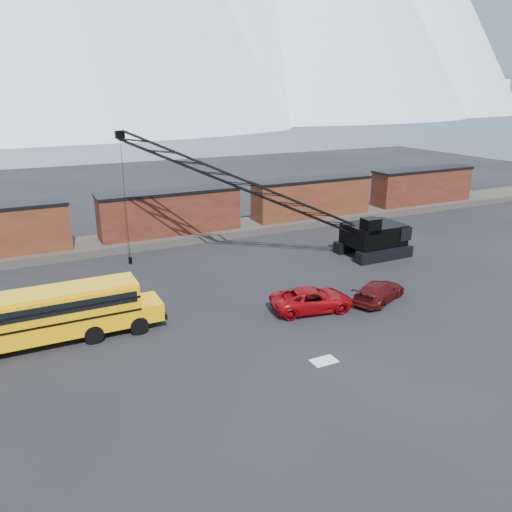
{
  "coord_description": "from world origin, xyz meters",
  "views": [
    {
      "loc": [
        -13.24,
        -23.65,
        13.82
      ],
      "look_at": [
        1.16,
        5.65,
        3.0
      ],
      "focal_mm": 35.0,
      "sensor_mm": 36.0,
      "label": 1
    }
  ],
  "objects_px": {
    "crawler_crane": "(247,186)",
    "maroon_suv": "(379,291)",
    "school_bus": "(55,313)",
    "red_pickup": "(312,300)"
  },
  "relations": [
    {
      "from": "crawler_crane",
      "to": "maroon_suv",
      "type": "bearing_deg",
      "value": -69.53
    },
    {
      "from": "school_bus",
      "to": "red_pickup",
      "type": "bearing_deg",
      "value": -10.16
    },
    {
      "from": "red_pickup",
      "to": "school_bus",
      "type": "bearing_deg",
      "value": 90.47
    },
    {
      "from": "maroon_suv",
      "to": "crawler_crane",
      "type": "distance_m",
      "value": 13.9
    },
    {
      "from": "red_pickup",
      "to": "crawler_crane",
      "type": "height_order",
      "value": "crawler_crane"
    },
    {
      "from": "school_bus",
      "to": "maroon_suv",
      "type": "bearing_deg",
      "value": -9.64
    },
    {
      "from": "school_bus",
      "to": "maroon_suv",
      "type": "height_order",
      "value": "school_bus"
    },
    {
      "from": "maroon_suv",
      "to": "crawler_crane",
      "type": "height_order",
      "value": "crawler_crane"
    },
    {
      "from": "school_bus",
      "to": "crawler_crane",
      "type": "relative_size",
      "value": 0.5
    },
    {
      "from": "red_pickup",
      "to": "maroon_suv",
      "type": "height_order",
      "value": "red_pickup"
    }
  ]
}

